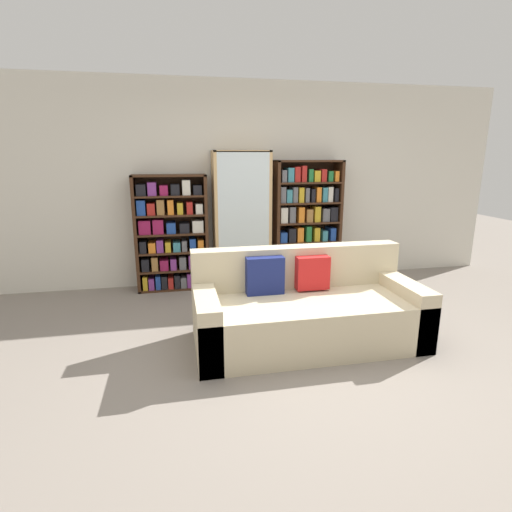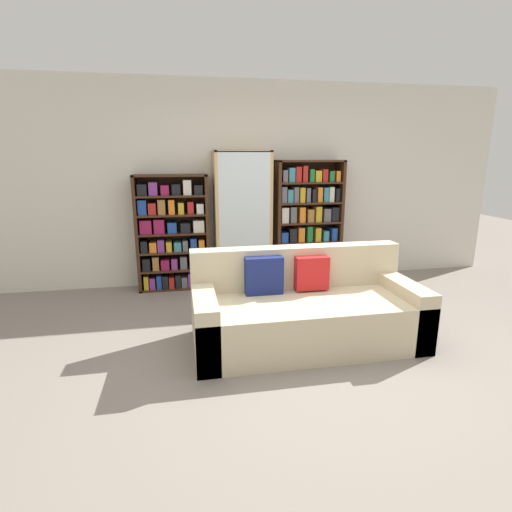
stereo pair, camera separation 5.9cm
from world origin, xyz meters
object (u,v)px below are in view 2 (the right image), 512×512
Objects in this scene: bookshelf_left at (172,235)px; display_cabinet at (242,220)px; bookshelf_right at (307,223)px; couch at (305,311)px; wine_bottle at (304,296)px.

bookshelf_left is 0.95m from display_cabinet.
display_cabinet is 1.07× the size of bookshelf_right.
bookshelf_right reaches higher than couch.
bookshelf_right is at bearing 0.00° from bookshelf_left.
bookshelf_left reaches higher than couch.
bookshelf_left is at bearing 179.02° from display_cabinet.
bookshelf_right is 1.34m from wine_bottle.
bookshelf_right reaches higher than bookshelf_left.
couch is 1.97m from display_cabinet.
bookshelf_right is (0.92, 0.02, -0.07)m from display_cabinet.
display_cabinet reaches higher than bookshelf_left.
couch is 5.14× the size of wine_bottle.
bookshelf_left is at bearing 143.13° from wine_bottle.
couch is at bearing -108.29° from bookshelf_right.
wine_bottle is (0.54, -1.09, -0.73)m from display_cabinet.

